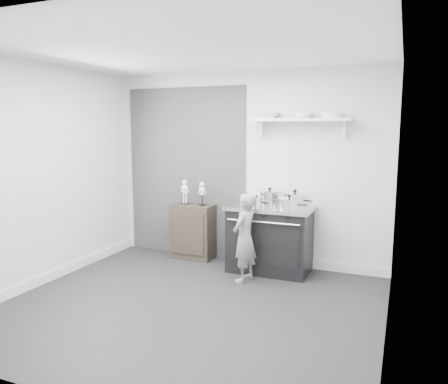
{
  "coord_description": "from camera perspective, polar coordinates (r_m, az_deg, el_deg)",
  "views": [
    {
      "loc": [
        2.07,
        -4.02,
        1.92
      ],
      "look_at": [
        0.02,
        0.95,
        1.12
      ],
      "focal_mm": 35.0,
      "sensor_mm": 36.0,
      "label": 1
    }
  ],
  "objects": [
    {
      "name": "child",
      "position": [
        5.48,
        2.71,
        -5.96
      ],
      "size": [
        0.33,
        0.45,
        1.12
      ],
      "primitive_type": "imported",
      "rotation": [
        0.0,
        0.0,
        -1.74
      ],
      "color": "gray",
      "rests_on": "ground"
    },
    {
      "name": "skeleton_full",
      "position": [
        6.42,
        -5.14,
        0.24
      ],
      "size": [
        0.12,
        0.07,
        0.41
      ],
      "primitive_type": null,
      "color": "silver",
      "rests_on": "side_cabinet"
    },
    {
      "name": "pot_back_left",
      "position": [
        5.96,
        5.99,
        -0.64
      ],
      "size": [
        0.35,
        0.27,
        0.22
      ],
      "color": "silver",
      "rests_on": "stove"
    },
    {
      "name": "pot_front_right",
      "position": [
        5.58,
        8.47,
        -1.49
      ],
      "size": [
        0.37,
        0.28,
        0.19
      ],
      "color": "silver",
      "rests_on": "stove"
    },
    {
      "name": "room_shell",
      "position": [
        4.7,
        -4.95,
        4.97
      ],
      "size": [
        4.02,
        3.62,
        2.71
      ],
      "color": "silver",
      "rests_on": "ground"
    },
    {
      "name": "side_cabinet",
      "position": [
        6.48,
        -4.05,
        -5.15
      ],
      "size": [
        0.62,
        0.36,
        0.8
      ],
      "primitive_type": "cube",
      "color": "black",
      "rests_on": "ground"
    },
    {
      "name": "bowl_large",
      "position": [
        5.95,
        5.7,
        9.92
      ],
      "size": [
        0.31,
        0.31,
        0.08
      ],
      "primitive_type": "imported",
      "color": "white",
      "rests_on": "wall_shelf"
    },
    {
      "name": "stove",
      "position": [
        5.91,
        6.03,
        -6.0
      ],
      "size": [
        1.12,
        0.7,
        0.9
      ],
      "color": "black",
      "rests_on": "ground"
    },
    {
      "name": "wall_shelf",
      "position": [
        5.84,
        10.0,
        9.18
      ],
      "size": [
        1.3,
        0.26,
        0.24
      ],
      "color": "silver",
      "rests_on": "room_shell"
    },
    {
      "name": "plate_stack",
      "position": [
        5.76,
        13.89,
        9.68
      ],
      "size": [
        0.25,
        0.25,
        0.06
      ],
      "primitive_type": "cylinder",
      "color": "silver",
      "rests_on": "wall_shelf"
    },
    {
      "name": "ground",
      "position": [
        4.91,
        -4.58,
        -14.6
      ],
      "size": [
        4.0,
        4.0,
        0.0
      ],
      "primitive_type": "plane",
      "color": "black",
      "rests_on": "ground"
    },
    {
      "name": "pot_front_center",
      "position": [
        5.69,
        4.3,
        -1.3
      ],
      "size": [
        0.26,
        0.17,
        0.16
      ],
      "color": "silver",
      "rests_on": "stove"
    },
    {
      "name": "pot_back_right",
      "position": [
        5.82,
        9.22,
        -0.95
      ],
      "size": [
        0.37,
        0.28,
        0.22
      ],
      "color": "silver",
      "rests_on": "stove"
    },
    {
      "name": "bowl_small",
      "position": [
        5.82,
        10.37,
        9.83
      ],
      "size": [
        0.23,
        0.23,
        0.07
      ],
      "primitive_type": "imported",
      "color": "white",
      "rests_on": "wall_shelf"
    },
    {
      "name": "pot_front_left",
      "position": [
        5.77,
        3.01,
        -1.1
      ],
      "size": [
        0.31,
        0.22,
        0.18
      ],
      "color": "silver",
      "rests_on": "stove"
    },
    {
      "name": "skeleton_torso",
      "position": [
        6.3,
        -2.88,
        0.02
      ],
      "size": [
        0.11,
        0.07,
        0.4
      ],
      "primitive_type": null,
      "color": "silver",
      "rests_on": "side_cabinet"
    }
  ]
}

